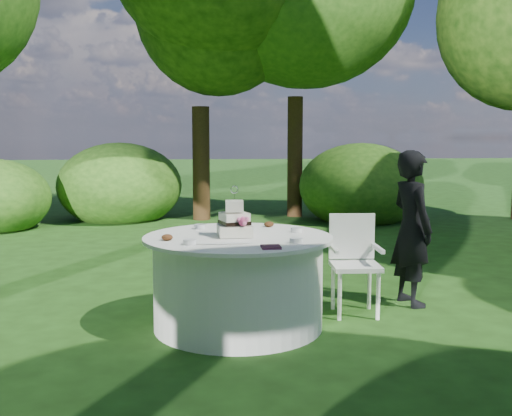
% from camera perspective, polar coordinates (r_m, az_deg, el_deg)
% --- Properties ---
extents(ground, '(80.00, 80.00, 0.00)m').
position_cam_1_polar(ground, '(5.12, -1.70, -11.20)').
color(ground, '#1A390F').
rests_on(ground, ground).
extents(napkins, '(0.14, 0.14, 0.02)m').
position_cam_1_polar(napkins, '(4.39, 1.43, -3.73)').
color(napkins, '#421C31').
rests_on(napkins, table).
extents(feather_plume, '(0.48, 0.07, 0.01)m').
position_cam_1_polar(feather_plume, '(4.57, -3.24, -3.37)').
color(feather_plume, silver).
rests_on(feather_plume, table).
extents(guest, '(0.44, 0.59, 1.46)m').
position_cam_1_polar(guest, '(5.81, 14.62, -1.86)').
color(guest, black).
rests_on(guest, ground).
extents(table, '(1.56, 1.56, 0.77)m').
position_cam_1_polar(table, '(5.02, -1.72, -6.98)').
color(table, white).
rests_on(table, ground).
extents(cake, '(0.28, 0.29, 0.41)m').
position_cam_1_polar(cake, '(4.90, -2.05, -1.40)').
color(cake, white).
rests_on(cake, table).
extents(chair, '(0.46, 0.44, 0.89)m').
position_cam_1_polar(chair, '(5.47, 9.30, -4.52)').
color(chair, white).
rests_on(chair, ground).
extents(votives, '(1.01, 0.91, 0.04)m').
position_cam_1_polar(votives, '(4.90, -1.02, -2.52)').
color(votives, silver).
rests_on(votives, table).
extents(petal_cups, '(0.98, 0.72, 0.05)m').
position_cam_1_polar(petal_cups, '(5.09, -3.29, -2.13)').
color(petal_cups, '#562D16').
rests_on(petal_cups, table).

